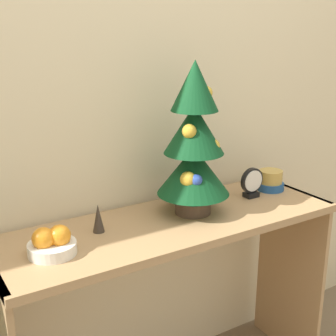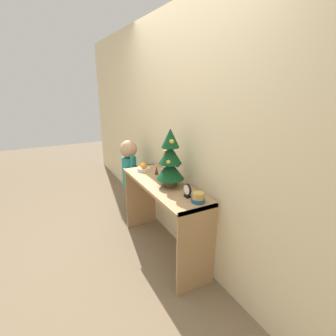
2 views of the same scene
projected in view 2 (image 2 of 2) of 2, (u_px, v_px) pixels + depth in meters
ground_plane at (146, 256)px, 2.81m from camera, size 12.00×12.00×0.00m
back_wall at (186, 137)px, 2.63m from camera, size 7.00×0.05×2.50m
console_table at (163, 199)px, 2.71m from camera, size 1.29×0.42×0.80m
mini_tree at (170, 160)px, 2.49m from camera, size 0.27×0.27×0.57m
fruit_bowl at (143, 168)px, 3.02m from camera, size 0.15×0.15×0.09m
singing_bowl at (198, 198)px, 2.21m from camera, size 0.12×0.12×0.09m
desk_clock at (187, 191)px, 2.30m from camera, size 0.10×0.04×0.12m
figurine at (156, 170)px, 2.89m from camera, size 0.04×0.04×0.10m
child_figure at (129, 167)px, 3.48m from camera, size 0.30×0.23×1.06m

